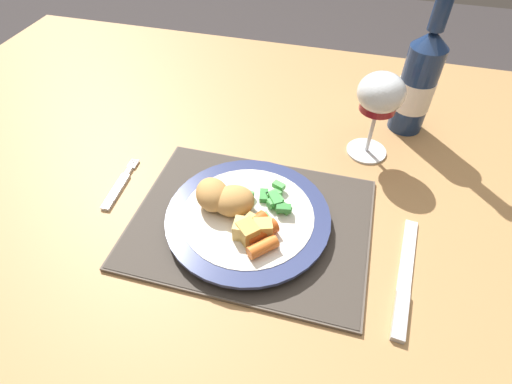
% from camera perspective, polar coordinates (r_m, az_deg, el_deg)
% --- Properties ---
extents(ground_plane, '(6.00, 6.00, 0.00)m').
position_cam_1_polar(ground_plane, '(1.33, -0.09, -19.99)').
color(ground_plane, '#383333').
extents(dining_table, '(1.51, 0.92, 0.74)m').
position_cam_1_polar(dining_table, '(0.78, -0.15, 0.22)').
color(dining_table, '#AD7F4C').
rests_on(dining_table, ground).
extents(placemat, '(0.36, 0.28, 0.01)m').
position_cam_1_polar(placemat, '(0.62, -0.73, -4.30)').
color(placemat, brown).
rests_on(placemat, dining_table).
extents(dinner_plate, '(0.25, 0.25, 0.02)m').
position_cam_1_polar(dinner_plate, '(0.60, -1.14, -3.74)').
color(dinner_plate, white).
rests_on(dinner_plate, placemat).
extents(breaded_croquettes, '(0.11, 0.08, 0.04)m').
position_cam_1_polar(breaded_croquettes, '(0.59, -4.71, -0.81)').
color(breaded_croquettes, tan).
rests_on(breaded_croquettes, dinner_plate).
extents(green_beans_pile, '(0.08, 0.10, 0.02)m').
position_cam_1_polar(green_beans_pile, '(0.60, 2.34, -1.54)').
color(green_beans_pile, '#338438').
rests_on(green_beans_pile, dinner_plate).
extents(glazed_carrots, '(0.07, 0.08, 0.02)m').
position_cam_1_polar(glazed_carrots, '(0.56, 0.31, -5.84)').
color(glazed_carrots, '#CC5119').
rests_on(glazed_carrots, dinner_plate).
extents(fork, '(0.02, 0.12, 0.01)m').
position_cam_1_polar(fork, '(0.71, -19.03, 0.65)').
color(fork, silver).
rests_on(fork, dining_table).
extents(table_knife, '(0.04, 0.20, 0.01)m').
position_cam_1_polar(table_knife, '(0.59, 20.39, -12.37)').
color(table_knife, silver).
rests_on(table_knife, dining_table).
extents(wine_glass, '(0.08, 0.08, 0.16)m').
position_cam_1_polar(wine_glass, '(0.70, 17.30, 12.77)').
color(wine_glass, silver).
rests_on(wine_glass, dining_table).
extents(bottle, '(0.07, 0.07, 0.28)m').
position_cam_1_polar(bottle, '(0.80, 22.18, 14.42)').
color(bottle, navy).
rests_on(bottle, dining_table).
extents(roast_potatoes, '(0.06, 0.05, 0.03)m').
position_cam_1_polar(roast_potatoes, '(0.56, -0.81, -5.31)').
color(roast_potatoes, gold).
rests_on(roast_potatoes, dinner_plate).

